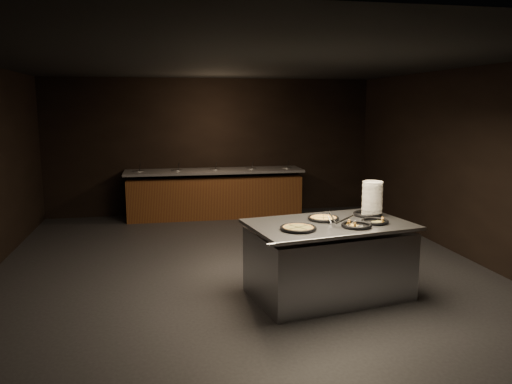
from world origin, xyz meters
TOP-DOWN VIEW (x-y plane):
  - room at (0.00, 0.00)m, footprint 7.02×8.02m
  - salad_bar at (0.00, 3.56)m, footprint 3.70×0.83m
  - serving_counter at (0.89, -1.13)m, footprint 2.10×1.55m
  - plate_stack at (1.58, -0.81)m, footprint 0.26×0.26m
  - pan_veggie_whole at (0.43, -1.38)m, footprint 0.42×0.42m
  - pan_cheese_whole at (0.87, -0.95)m, footprint 0.39×0.39m
  - pan_cheese_slices_a at (1.52, -0.82)m, footprint 0.37×0.37m
  - pan_cheese_slices_b at (1.14, -1.38)m, footprint 0.36×0.36m
  - pan_veggie_slices at (1.44, -1.23)m, footprint 0.33×0.33m
  - server_left at (0.89, -1.18)m, footprint 0.10×0.30m
  - server_right at (1.03, -1.40)m, footprint 0.32×0.15m

SIDE VIEW (x-z plane):
  - salad_bar at x=0.00m, z-range -0.15..1.03m
  - serving_counter at x=0.89m, z-range -0.02..0.90m
  - pan_cheese_slices_a at x=1.52m, z-range 0.92..0.96m
  - pan_cheese_slices_b at x=1.14m, z-range 0.92..0.96m
  - pan_veggie_slices at x=1.44m, z-range 0.92..0.96m
  - pan_cheese_whole at x=0.87m, z-range 0.92..0.96m
  - pan_veggie_whole at x=0.43m, z-range 0.92..0.96m
  - server_left at x=0.89m, z-range 0.92..1.06m
  - server_right at x=1.03m, z-range 0.92..1.07m
  - plate_stack at x=1.58m, z-range 0.92..1.36m
  - room at x=0.00m, z-range -0.01..2.91m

